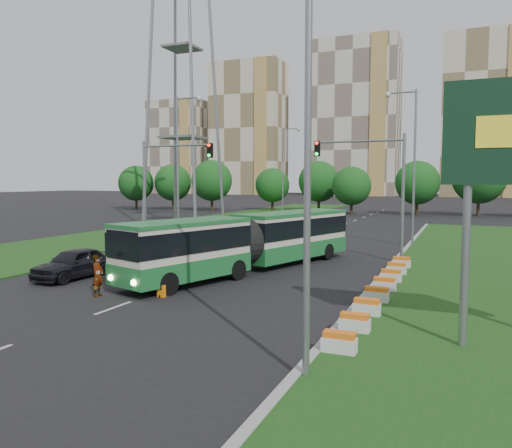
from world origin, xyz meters
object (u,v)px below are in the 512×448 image
at_px(articulated_bus, 246,241).
at_px(pedestrian, 98,276).
at_px(traffic_mast_left, 163,177).
at_px(car_left_far, 187,238).
at_px(car_left_near, 74,263).
at_px(transmission_pylon, 182,30).
at_px(traffic_mast_median, 377,177).
at_px(shopping_trolley, 162,291).

height_order(articulated_bus, pedestrian, articulated_bus).
relative_size(traffic_mast_left, car_left_far, 1.95).
bearing_deg(car_left_near, transmission_pylon, 113.81).
xyz_separation_m(car_left_near, car_left_far, (-1.01, 13.28, -0.12)).
xyz_separation_m(car_left_far, pedestrian, (4.96, -16.10, 0.26)).
bearing_deg(pedestrian, traffic_mast_median, -47.47).
bearing_deg(pedestrian, car_left_far, 3.22).
xyz_separation_m(car_left_near, shopping_trolley, (6.61, -1.82, -0.53)).
distance_m(traffic_mast_median, traffic_mast_left, 15.19).
distance_m(traffic_mast_left, pedestrian, 15.33).
relative_size(traffic_mast_left, car_left_near, 1.71).
relative_size(traffic_mast_left, pedestrian, 4.30).
bearing_deg(pedestrian, articulated_bus, -36.64).
height_order(articulated_bus, car_left_near, articulated_bus).
bearing_deg(traffic_mast_left, car_left_far, 78.67).
relative_size(traffic_mast_median, pedestrian, 4.30).
bearing_deg(traffic_mast_median, transmission_pylon, 144.00).
height_order(traffic_mast_left, articulated_bus, traffic_mast_left).
height_order(car_left_far, pedestrian, pedestrian).
bearing_deg(traffic_mast_left, pedestrian, -68.18).
xyz_separation_m(transmission_pylon, car_left_far, (10.12, -16.52, -21.33)).
relative_size(car_left_far, shopping_trolley, 7.50).
relative_size(traffic_mast_median, transmission_pylon, 0.18).
distance_m(pedestrian, shopping_trolley, 2.92).
bearing_deg(traffic_mast_left, car_left_near, -82.08).
distance_m(traffic_mast_median, shopping_trolley, 16.16).
bearing_deg(car_left_near, car_left_far, 97.67).
distance_m(car_left_near, car_left_far, 13.32).
xyz_separation_m(articulated_bus, shopping_trolley, (-0.82, -7.30, -1.42)).
relative_size(traffic_mast_median, car_left_far, 1.95).
xyz_separation_m(traffic_mast_median, car_left_near, (-13.66, -11.80, -4.55)).
relative_size(traffic_mast_left, transmission_pylon, 0.18).
height_order(transmission_pylon, pedestrian, transmission_pylon).
height_order(traffic_mast_median, car_left_near, traffic_mast_median).
xyz_separation_m(transmission_pylon, shopping_trolley, (17.73, -31.62, -21.73)).
bearing_deg(transmission_pylon, articulated_bus, -52.66).
relative_size(traffic_mast_median, car_left_near, 1.71).
relative_size(car_left_near, car_left_far, 1.14).
height_order(transmission_pylon, shopping_trolley, transmission_pylon).
bearing_deg(transmission_pylon, car_left_far, -58.52).
distance_m(articulated_bus, pedestrian, 9.03).
xyz_separation_m(transmission_pylon, pedestrian, (15.08, -32.62, -21.07)).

